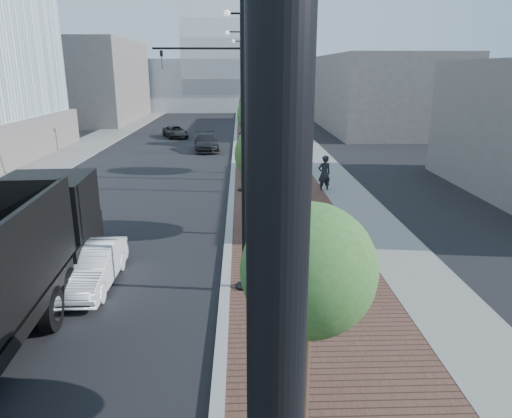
{
  "coord_description": "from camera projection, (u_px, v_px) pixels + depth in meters",
  "views": [
    {
      "loc": [
        0.51,
        -3.11,
        6.47
      ],
      "look_at": [
        1.0,
        12.0,
        2.0
      ],
      "focal_mm": 33.22,
      "sensor_mm": 36.0,
      "label": 1
    }
  ],
  "objects": [
    {
      "name": "sidewalk",
      "position": [
        273.0,
        142.0,
        43.23
      ],
      "size": [
        7.0,
        140.0,
        0.12
      ],
      "primitive_type": "cube",
      "color": "#4C2D23",
      "rests_on": "ground"
    },
    {
      "name": "concrete_strip",
      "position": [
        303.0,
        142.0,
        43.31
      ],
      "size": [
        2.4,
        140.0,
        0.13
      ],
      "primitive_type": "cube",
      "color": "slate",
      "rests_on": "ground"
    },
    {
      "name": "curb",
      "position": [
        235.0,
        142.0,
        43.12
      ],
      "size": [
        0.3,
        140.0,
        0.14
      ],
      "primitive_type": "cube",
      "color": "gray",
      "rests_on": "ground"
    },
    {
      "name": "west_sidewalk",
      "position": [
        91.0,
        143.0,
        42.72
      ],
      "size": [
        4.0,
        140.0,
        0.12
      ],
      "primitive_type": "cube",
      "color": "slate",
      "rests_on": "ground"
    },
    {
      "name": "dump_truck",
      "position": [
        7.0,
        268.0,
        12.18
      ],
      "size": [
        3.5,
        13.81,
        3.68
      ],
      "rotation": [
        0.0,
        0.0,
        0.06
      ],
      "color": "black",
      "rests_on": "ground"
    },
    {
      "name": "white_sedan",
      "position": [
        91.0,
        267.0,
        14.54
      ],
      "size": [
        1.38,
        3.94,
        1.3
      ],
      "primitive_type": "imported",
      "rotation": [
        0.0,
        0.0,
        -0.0
      ],
      "color": "white",
      "rests_on": "ground"
    },
    {
      "name": "dark_car_mid",
      "position": [
        175.0,
        132.0,
        46.58
      ],
      "size": [
        3.2,
        4.47,
        1.13
      ],
      "primitive_type": "imported",
      "rotation": [
        0.0,
        0.0,
        0.36
      ],
      "color": "black",
      "rests_on": "ground"
    },
    {
      "name": "dark_car_far",
      "position": [
        206.0,
        142.0,
        39.13
      ],
      "size": [
        2.44,
        4.92,
        1.38
      ],
      "primitive_type": "imported",
      "rotation": [
        0.0,
        0.0,
        0.11
      ],
      "color": "black",
      "rests_on": "ground"
    },
    {
      "name": "pedestrian",
      "position": [
        324.0,
        174.0,
        25.7
      ],
      "size": [
        0.85,
        0.68,
        2.04
      ],
      "primitive_type": "imported",
      "rotation": [
        0.0,
        0.0,
        3.43
      ],
      "color": "black",
      "rests_on": "ground"
    },
    {
      "name": "streetlight_1",
      "position": [
        240.0,
        149.0,
        13.17
      ],
      "size": [
        1.44,
        0.56,
        9.21
      ],
      "color": "black",
      "rests_on": "ground"
    },
    {
      "name": "streetlight_2",
      "position": [
        242.0,
        102.0,
        24.54
      ],
      "size": [
        1.72,
        0.56,
        9.28
      ],
      "color": "black",
      "rests_on": "ground"
    },
    {
      "name": "streetlight_3",
      "position": [
        240.0,
        98.0,
        36.17
      ],
      "size": [
        1.44,
        0.56,
        9.21
      ],
      "color": "black",
      "rests_on": "ground"
    },
    {
      "name": "streetlight_4",
      "position": [
        241.0,
        86.0,
        47.54
      ],
      "size": [
        1.72,
        0.56,
        9.28
      ],
      "color": "black",
      "rests_on": "ground"
    },
    {
      "name": "traffic_mast",
      "position": [
        226.0,
        96.0,
        27.34
      ],
      "size": [
        5.09,
        0.2,
        8.0
      ],
      "color": "black",
      "rests_on": "ground"
    },
    {
      "name": "tree_0",
      "position": [
        311.0,
        270.0,
        7.77
      ],
      "size": [
        2.32,
        2.26,
        4.45
      ],
      "color": "#382619",
      "rests_on": "ground"
    },
    {
      "name": "tree_1",
      "position": [
        270.0,
        154.0,
        18.31
      ],
      "size": [
        2.67,
        2.67,
        4.65
      ],
      "color": "#382619",
      "rests_on": "ground"
    },
    {
      "name": "tree_2",
      "position": [
        259.0,
        115.0,
        29.7
      ],
      "size": [
        2.65,
        2.64,
        5.06
      ],
      "color": "#382619",
      "rests_on": "ground"
    },
    {
      "name": "tree_3",
      "position": [
        253.0,
        103.0,
        41.23
      ],
      "size": [
        2.52,
        2.5,
        4.87
      ],
      "color": "#382619",
      "rests_on": "ground"
    },
    {
      "name": "convention_center",
      "position": [
        226.0,
        72.0,
        84.51
      ],
      "size": [
        50.0,
        30.0,
        50.0
      ],
      "color": "#ABB2B6",
      "rests_on": "ground"
    },
    {
      "name": "commercial_block_nw",
      "position": [
        79.0,
        81.0,
        60.27
      ],
      "size": [
        14.0,
        20.0,
        10.0
      ],
      "primitive_type": "cube",
      "color": "#655E5B",
      "rests_on": "ground"
    },
    {
      "name": "commercial_block_ne",
      "position": [
        381.0,
        93.0,
        52.09
      ],
      "size": [
        12.0,
        22.0,
        8.0
      ],
      "primitive_type": "cube",
      "color": "#5F5855",
      "rests_on": "ground"
    },
    {
      "name": "utility_cover_1",
      "position": [
        314.0,
        319.0,
        12.5
      ],
      "size": [
        0.5,
        0.5,
        0.02
      ],
      "primitive_type": "cube",
      "color": "black",
      "rests_on": "sidewalk"
    },
    {
      "name": "utility_cover_2",
      "position": [
        280.0,
        205.0,
        23.05
      ],
      "size": [
        0.5,
        0.5,
        0.02
      ],
      "primitive_type": "cube",
      "color": "black",
      "rests_on": "sidewalk"
    }
  ]
}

